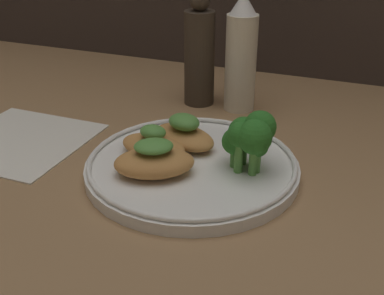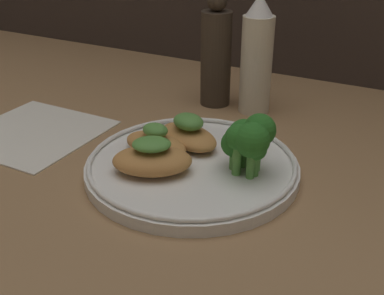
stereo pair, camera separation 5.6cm
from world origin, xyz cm
name	(u,v)px [view 1 (the left image)]	position (x,y,z in cm)	size (l,w,h in cm)	color
ground_plane	(192,177)	(0.00, 0.00, -0.50)	(180.00, 180.00, 1.00)	#936D47
plate	(192,166)	(0.00, 0.00, 0.99)	(25.19, 25.19, 2.00)	white
grilled_meat_front	(154,161)	(-2.98, -3.95, 3.05)	(10.72, 9.39, 4.14)	#BC7F42
grilled_meat_middle	(155,144)	(-4.98, 0.36, 2.81)	(9.16, 6.10, 3.91)	#BC7F42
grilled_meat_back	(184,134)	(-2.62, 3.93, 2.95)	(10.23, 8.21, 4.13)	#BC7F42
broccoli_bunch	(249,137)	(6.46, 0.91, 5.55)	(5.93, 6.22, 6.92)	#569942
sauce_bottle	(241,56)	(-0.71, 21.45, 8.44)	(4.68, 4.68, 17.65)	beige
pepper_grinder	(199,54)	(-7.34, 21.45, 7.96)	(4.70, 4.70, 17.54)	#382D23
napkin	(20,140)	(-24.78, -0.70, 0.20)	(17.46, 17.46, 0.40)	silver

